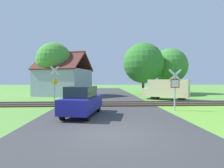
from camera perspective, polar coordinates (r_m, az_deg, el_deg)
The scene contains 11 objects.
ground_plane at distance 7.21m, azimuth -0.32°, elevation -16.03°, with size 160.00×160.00×0.00m, color #5B933D.
road_asphalt at distance 9.13m, azimuth -0.87°, elevation -12.31°, with size 8.19×80.00×0.01m, color #38383A.
rail_track at distance 15.55m, azimuth -1.67°, elevation -6.51°, with size 60.00×2.60×0.22m.
stop_sign_near at distance 13.07m, azimuth 19.84°, elevation -0.76°, with size 0.87×0.20×2.94m.
crossing_sign_far at distance 18.36m, azimuth -18.27°, elevation 0.84°, with size 0.88×0.16×3.59m.
house at distance 25.84m, azimuth -15.47°, elevation 0.89°, with size 8.19×8.06×6.23m.
tree_far at distance 30.64m, azimuth 18.37°, elevation 5.64°, with size 5.74×5.74×7.44m.
tree_left at distance 25.70m, azimuth -18.36°, elevation 7.37°, with size 4.84×4.84×7.37m.
tree_right at distance 26.94m, azimuth 10.16°, elevation 6.72°, with size 6.07×6.07×7.79m.
mail_truck at distance 20.30m, azimuth 17.53°, elevation -1.42°, with size 5.13×4.20×2.24m.
parked_car at distance 10.79m, azimuth -9.67°, elevation -5.44°, with size 2.35×4.23×1.78m.
Camera 1 is at (-0.29, -6.88, 2.13)m, focal length 28.00 mm.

